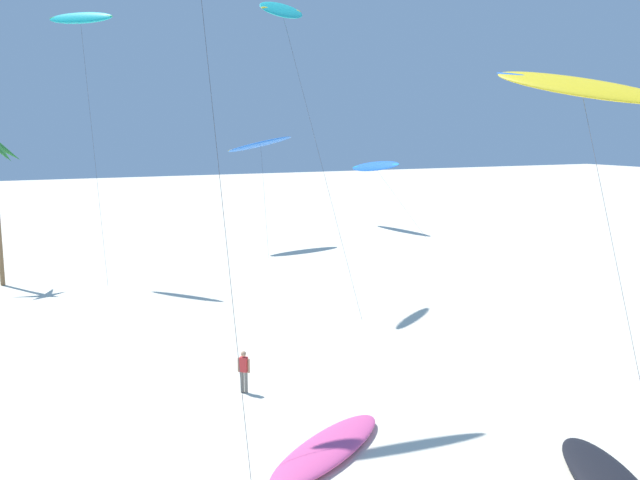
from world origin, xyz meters
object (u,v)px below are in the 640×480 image
(grounded_kite_0, at_px, (327,449))
(person_near_left, at_px, (244,370))
(flying_kite_1, at_px, (261,144))
(flying_kite_3, at_px, (375,166))
(flying_kite_4, at_px, (282,10))
(flying_kite_5, at_px, (581,87))
(flying_kite_0, at_px, (80,18))

(grounded_kite_0, relative_size, person_near_left, 3.45)
(flying_kite_1, distance_m, flying_kite_3, 15.57)
(grounded_kite_0, height_order, person_near_left, person_near_left)
(flying_kite_1, relative_size, grounded_kite_0, 1.70)
(flying_kite_4, bearing_deg, flying_kite_1, 73.67)
(flying_kite_1, xyz_separation_m, flying_kite_5, (0.86, -34.72, 2.93))
(grounded_kite_0, xyz_separation_m, person_near_left, (-0.66, 6.03, 0.71))
(flying_kite_3, relative_size, flying_kite_4, 0.72)
(flying_kite_3, bearing_deg, grounded_kite_0, -121.70)
(grounded_kite_0, bearing_deg, flying_kite_3, 58.30)
(flying_kite_0, distance_m, flying_kite_5, 32.29)
(flying_kite_3, height_order, flying_kite_5, flying_kite_5)
(flying_kite_4, height_order, flying_kite_5, flying_kite_4)
(flying_kite_4, distance_m, grounded_kite_0, 27.07)
(flying_kite_3, relative_size, grounded_kite_0, 2.20)
(person_near_left, bearing_deg, flying_kite_4, 61.79)
(flying_kite_0, relative_size, person_near_left, 10.66)
(flying_kite_1, distance_m, person_near_left, 34.88)
(flying_kite_3, height_order, flying_kite_4, flying_kite_4)
(flying_kite_3, distance_m, flying_kite_5, 42.57)
(flying_kite_4, bearing_deg, flying_kite_0, 134.44)
(flying_kite_0, distance_m, person_near_left, 29.43)
(flying_kite_0, xyz_separation_m, person_near_left, (2.50, -24.28, -16.44))
(person_near_left, bearing_deg, flying_kite_3, 53.62)
(flying_kite_3, bearing_deg, flying_kite_4, -130.71)
(flying_kite_1, relative_size, flying_kite_4, 0.55)
(flying_kite_1, height_order, flying_kite_3, flying_kite_1)
(flying_kite_3, height_order, person_near_left, flying_kite_3)
(flying_kite_4, bearing_deg, grounded_kite_0, -108.92)
(grounded_kite_0, bearing_deg, flying_kite_5, 12.34)
(flying_kite_1, bearing_deg, flying_kite_0, -154.49)
(flying_kite_1, xyz_separation_m, person_near_left, (-12.65, -31.51, -8.01))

